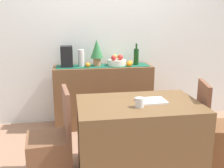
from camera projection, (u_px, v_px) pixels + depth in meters
ground_plane at (115, 156)px, 2.99m from camera, size 6.40×6.40×0.02m
room_wall_rear at (101, 31)px, 3.79m from camera, size 6.40×0.06×2.70m
sideboard_console at (103, 96)px, 3.76m from camera, size 1.38×0.42×0.88m
table_runner at (103, 66)px, 3.65m from camera, size 1.30×0.32×0.01m
fruit_bowl at (117, 62)px, 3.67m from camera, size 0.25×0.25×0.08m
apple_right at (120, 57)px, 3.70m from camera, size 0.07×0.07×0.07m
apple_left at (120, 57)px, 3.62m from camera, size 0.08×0.08×0.08m
apple_rear at (114, 58)px, 3.59m from camera, size 0.07×0.07×0.07m
apple_upper at (114, 57)px, 3.69m from camera, size 0.07×0.07×0.07m
wine_bottle at (136, 57)px, 3.70m from camera, size 0.07×0.07×0.31m
coffee_maker at (67, 57)px, 3.54m from camera, size 0.16×0.18×0.29m
ceramic_vase at (81, 58)px, 3.58m from camera, size 0.08×0.08×0.23m
potted_plant at (97, 51)px, 3.59m from camera, size 0.17×0.17×0.37m
orange_loose_mid at (130, 63)px, 3.66m from camera, size 0.08×0.08×0.08m
orange_loose_near_bowl at (88, 65)px, 3.53m from camera, size 0.07×0.07×0.07m
orange_loose_end at (129, 64)px, 3.59m from camera, size 0.07×0.07×0.07m
dining_table at (138, 138)px, 2.59m from camera, size 1.18×0.77×0.74m
open_book at (151, 101)px, 2.52m from camera, size 0.28×0.22×0.02m
coffee_cup at (140, 102)px, 2.36m from camera, size 0.08×0.08×0.09m
chair_near_window at (51, 154)px, 2.48m from camera, size 0.44×0.44×0.90m
chair_by_corner at (216, 141)px, 2.75m from camera, size 0.49×0.49×0.90m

